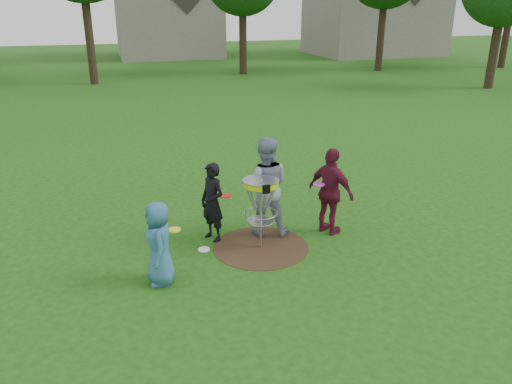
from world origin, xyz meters
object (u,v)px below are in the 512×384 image
object	(u,v)px
player_grey	(265,187)
disc_golf_basket	(261,197)
player_blue	(159,243)
player_black	(212,202)
player_maroon	(331,192)

from	to	relation	value
player_grey	disc_golf_basket	size ratio (longest dim) A/B	1.42
player_blue	player_grey	distance (m)	2.55
player_black	player_grey	size ratio (longest dim) A/B	0.78
disc_golf_basket	player_blue	bearing A→B (deg)	-159.62
player_blue	player_maroon	distance (m)	3.54
player_grey	player_maroon	size ratio (longest dim) A/B	1.13
player_blue	disc_golf_basket	bearing A→B (deg)	112.70
player_black	player_maroon	size ratio (longest dim) A/B	0.88
player_black	player_maroon	world-z (taller)	player_maroon
player_blue	player_black	world-z (taller)	player_black
player_black	player_blue	bearing A→B (deg)	-69.34
player_blue	player_maroon	bearing A→B (deg)	107.65
disc_golf_basket	player_grey	bearing A→B (deg)	65.45
player_blue	disc_golf_basket	world-z (taller)	player_blue
player_maroon	disc_golf_basket	size ratio (longest dim) A/B	1.26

